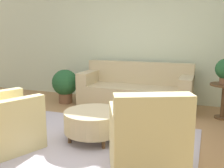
{
  "coord_description": "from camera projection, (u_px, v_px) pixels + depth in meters",
  "views": [
    {
      "loc": [
        1.52,
        -3.13,
        1.52
      ],
      "look_at": [
        0.15,
        0.55,
        0.75
      ],
      "focal_mm": 42.0,
      "sensor_mm": 36.0,
      "label": 1
    }
  ],
  "objects": [
    {
      "name": "ground_plane",
      "position": [
        88.0,
        142.0,
        3.69
      ],
      "size": [
        16.0,
        16.0,
        0.0
      ],
      "primitive_type": "plane",
      "color": "#AD7F51"
    },
    {
      "name": "ottoman_table",
      "position": [
        94.0,
        121.0,
        3.75
      ],
      "size": [
        0.84,
        0.84,
        0.41
      ],
      "color": "#C6B289",
      "rests_on": "rug"
    },
    {
      "name": "armchair_left",
      "position": [
        0.0,
        123.0,
        3.38
      ],
      "size": [
        0.99,
        1.03,
        0.96
      ],
      "color": "beige",
      "rests_on": "rug"
    },
    {
      "name": "couch",
      "position": [
        135.0,
        91.0,
        5.45
      ],
      "size": [
        2.29,
        0.84,
        0.91
      ],
      "color": "#C6B289",
      "rests_on": "ground_plane"
    },
    {
      "name": "armchair_right",
      "position": [
        147.0,
        145.0,
        2.72
      ],
      "size": [
        0.99,
        1.03,
        0.96
      ],
      "color": "beige",
      "rests_on": "rug"
    },
    {
      "name": "rug",
      "position": [
        88.0,
        142.0,
        3.68
      ],
      "size": [
        2.96,
        2.12,
        0.01
      ],
      "color": "#BCB2C1",
      "rests_on": "ground_plane"
    },
    {
      "name": "wall_back",
      "position": [
        138.0,
        38.0,
        5.84
      ],
      "size": [
        9.15,
        0.12,
        2.8
      ],
      "color": "beige",
      "rests_on": "ground_plane"
    },
    {
      "name": "potted_plant_floor",
      "position": [
        65.0,
        84.0,
        5.72
      ],
      "size": [
        0.57,
        0.57,
        0.74
      ],
      "color": "brown",
      "rests_on": "ground_plane"
    },
    {
      "name": "side_table",
      "position": [
        224.0,
        95.0,
        4.65
      ],
      "size": [
        0.5,
        0.5,
        0.63
      ],
      "color": "brown",
      "rests_on": "ground_plane"
    }
  ]
}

